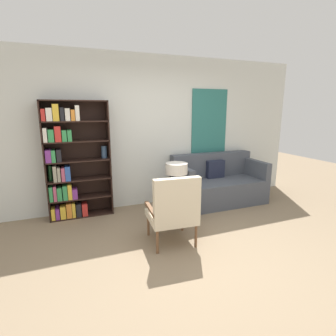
% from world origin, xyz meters
% --- Properties ---
extents(ground_plane, '(14.00, 14.00, 0.00)m').
position_xyz_m(ground_plane, '(0.00, 0.00, 0.00)').
color(ground_plane, '#847056').
extents(wall_back, '(6.40, 0.08, 2.70)m').
position_xyz_m(wall_back, '(0.03, 2.03, 1.35)').
color(wall_back, silver).
rests_on(wall_back, ground_plane).
extents(bookshelf, '(1.01, 0.30, 1.90)m').
position_xyz_m(bookshelf, '(-1.27, 1.85, 0.92)').
color(bookshelf, black).
rests_on(bookshelf, ground_plane).
extents(armchair, '(0.64, 0.63, 0.95)m').
position_xyz_m(armchair, '(-0.08, 0.34, 0.52)').
color(armchair, brown).
rests_on(armchair, ground_plane).
extents(couch, '(1.70, 0.84, 0.92)m').
position_xyz_m(couch, '(1.36, 1.59, 0.34)').
color(couch, '#474C56').
rests_on(couch, ground_plane).
extents(side_table, '(0.56, 0.56, 0.56)m').
position_xyz_m(side_table, '(0.23, 0.98, 0.51)').
color(side_table, brown).
rests_on(side_table, ground_plane).
extents(table_lamp, '(0.34, 0.34, 0.39)m').
position_xyz_m(table_lamp, '(0.25, 1.03, 0.81)').
color(table_lamp, slate).
rests_on(table_lamp, side_table).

